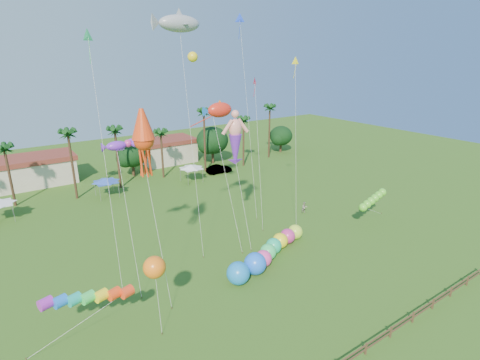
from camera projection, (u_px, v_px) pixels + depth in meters
ground at (307, 310)px, 31.91m from camera, size 160.00×160.00×0.00m
tree_line at (148, 152)px, 66.72m from camera, size 69.46×8.91×11.00m
buildings_row at (102, 162)px, 68.51m from camera, size 35.00×7.00×4.00m
tent_row at (107, 181)px, 56.06m from camera, size 31.00×4.00×0.60m
fence at (366, 347)px, 27.05m from camera, size 36.12×0.12×1.00m
car_b at (219, 169)px, 68.70m from camera, size 4.78×1.96×1.54m
spectator_b at (304, 208)px, 51.32m from camera, size 0.91×0.79×1.60m
caterpillar_inflatable at (273, 248)px, 40.20m from camera, size 10.72×5.60×2.25m
blue_ball at (238, 273)px, 35.33m from camera, size 2.23×2.23×2.23m
rainbow_tube at (106, 299)px, 28.42m from camera, size 9.09×1.69×3.53m
green_worm at (363, 207)px, 46.19m from camera, size 8.81×3.25×3.44m
orange_ball_kite at (154, 267)px, 28.21m from camera, size 1.80×1.84×6.36m
merman_kite at (235, 141)px, 41.51m from camera, size 2.90×5.41×14.51m
fish_kite at (220, 110)px, 41.13m from camera, size 4.47×6.46×15.88m
shark_kite at (179, 24)px, 37.32m from camera, size 6.26×7.40×24.73m
squid_kite at (144, 140)px, 31.08m from camera, size 2.59×5.51×16.72m
lobster_kite at (117, 146)px, 33.29m from camera, size 3.54×6.02×13.63m
delta_kite_red at (255, 85)px, 45.09m from camera, size 2.35×4.85×18.22m
delta_kite_yellow at (295, 65)px, 44.10m from camera, size 2.35×3.61×20.53m
delta_kite_green at (89, 41)px, 30.17m from camera, size 1.37×4.80×22.76m
delta_kite_blue at (240, 22)px, 45.32m from camera, size 1.33×4.93×25.50m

